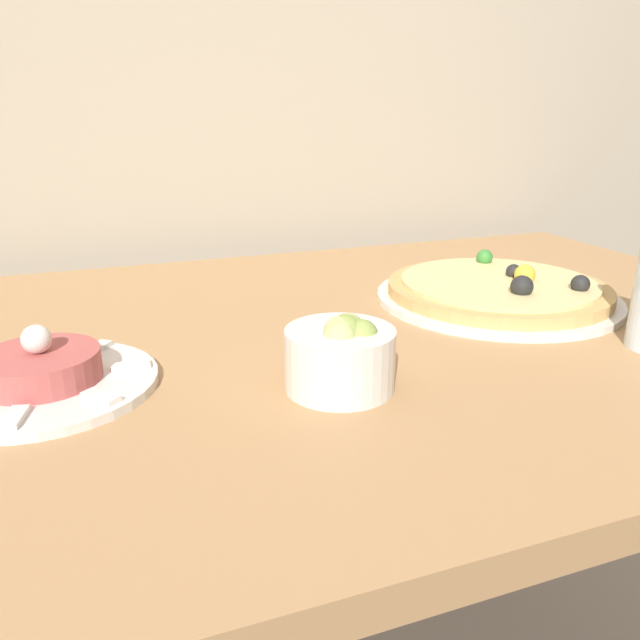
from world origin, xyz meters
name	(u,v)px	position (x,y,z in m)	size (l,w,h in m)	color
dining_table	(311,393)	(0.00, 0.45, 0.69)	(1.47, 0.90, 0.78)	#AD7F51
pizza_plate	(498,291)	(0.31, 0.47, 0.79)	(0.36, 0.36, 0.06)	silver
tartare_plate	(42,376)	(-0.32, 0.38, 0.79)	(0.23, 0.23, 0.07)	silver
small_bowl	(341,353)	(-0.03, 0.27, 0.82)	(0.11, 0.11, 0.08)	silver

